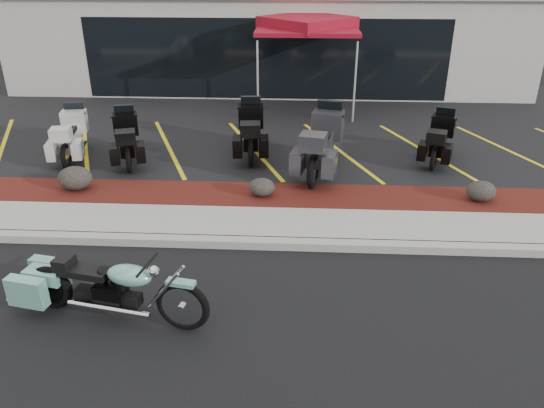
# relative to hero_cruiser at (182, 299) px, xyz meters

# --- Properties ---
(ground) EXTENTS (90.00, 90.00, 0.00)m
(ground) POSITION_rel_hero_cruiser_xyz_m (0.35, 1.43, -0.52)
(ground) COLOR black
(ground) RESTS_ON ground
(curb) EXTENTS (24.00, 0.25, 0.15)m
(curb) POSITION_rel_hero_cruiser_xyz_m (0.35, 2.33, -0.44)
(curb) COLOR gray
(curb) RESTS_ON ground
(sidewalk) EXTENTS (24.00, 1.20, 0.15)m
(sidewalk) POSITION_rel_hero_cruiser_xyz_m (0.35, 3.03, -0.44)
(sidewalk) COLOR gray
(sidewalk) RESTS_ON ground
(mulch_bed) EXTENTS (24.00, 1.20, 0.16)m
(mulch_bed) POSITION_rel_hero_cruiser_xyz_m (0.35, 4.23, -0.44)
(mulch_bed) COLOR #34130C
(mulch_bed) RESTS_ON ground
(upper_lot) EXTENTS (26.00, 9.60, 0.15)m
(upper_lot) POSITION_rel_hero_cruiser_xyz_m (0.35, 9.63, -0.44)
(upper_lot) COLOR black
(upper_lot) RESTS_ON ground
(dealership_building) EXTENTS (18.00, 8.16, 4.00)m
(dealership_building) POSITION_rel_hero_cruiser_xyz_m (0.35, 15.89, 1.49)
(dealership_building) COLOR #A09A91
(dealership_building) RESTS_ON ground
(boulder_left) EXTENTS (0.71, 0.60, 0.51)m
(boulder_left) POSITION_rel_hero_cruiser_xyz_m (-3.19, 4.27, -0.10)
(boulder_left) COLOR black
(boulder_left) RESTS_ON mulch_bed
(boulder_mid) EXTENTS (0.54, 0.45, 0.38)m
(boulder_mid) POSITION_rel_hero_cruiser_xyz_m (0.78, 4.15, -0.17)
(boulder_mid) COLOR black
(boulder_mid) RESTS_ON mulch_bed
(boulder_right) EXTENTS (0.59, 0.49, 0.42)m
(boulder_right) POSITION_rel_hero_cruiser_xyz_m (5.24, 4.16, -0.15)
(boulder_right) COLOR black
(boulder_right) RESTS_ON mulch_bed
(hero_cruiser) EXTENTS (3.02, 1.29, 1.03)m
(hero_cruiser) POSITION_rel_hero_cruiser_xyz_m (0.00, 0.00, 0.00)
(hero_cruiser) COLOR #70AE9D
(hero_cruiser) RESTS_ON ground
(touring_white) EXTENTS (1.18, 2.19, 1.21)m
(touring_white) POSITION_rel_hero_cruiser_xyz_m (-4.13, 6.86, 0.24)
(touring_white) COLOR silver
(touring_white) RESTS_ON upper_lot
(touring_black_front) EXTENTS (1.39, 2.22, 1.21)m
(touring_black_front) POSITION_rel_hero_cruiser_xyz_m (-2.80, 6.70, 0.24)
(touring_black_front) COLOR black
(touring_black_front) RESTS_ON upper_lot
(touring_black_mid) EXTENTS (1.03, 2.28, 1.29)m
(touring_black_mid) POSITION_rel_hero_cruiser_xyz_m (0.28, 7.38, 0.28)
(touring_black_mid) COLOR black
(touring_black_mid) RESTS_ON upper_lot
(touring_grey) EXTENTS (1.48, 2.67, 1.47)m
(touring_grey) POSITION_rel_hero_cruiser_xyz_m (2.23, 6.41, 0.37)
(touring_grey) COLOR #2E2D33
(touring_grey) RESTS_ON upper_lot
(touring_black_rear) EXTENTS (1.39, 2.12, 1.15)m
(touring_black_rear) POSITION_rel_hero_cruiser_xyz_m (5.12, 7.11, 0.21)
(touring_black_rear) COLOR black
(touring_black_rear) RESTS_ON upper_lot
(traffic_cone) EXTENTS (0.34, 0.34, 0.41)m
(traffic_cone) POSITION_rel_hero_cruiser_xyz_m (0.12, 8.75, -0.16)
(traffic_cone) COLOR #E94207
(traffic_cone) RESTS_ON upper_lot
(popup_canopy) EXTENTS (3.77, 3.77, 2.81)m
(popup_canopy) POSITION_rel_hero_cruiser_xyz_m (1.69, 10.96, 2.19)
(popup_canopy) COLOR silver
(popup_canopy) RESTS_ON upper_lot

